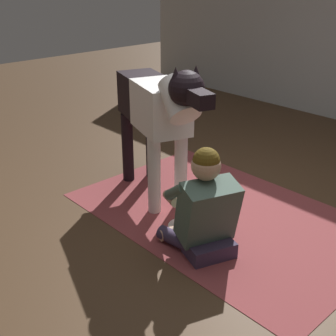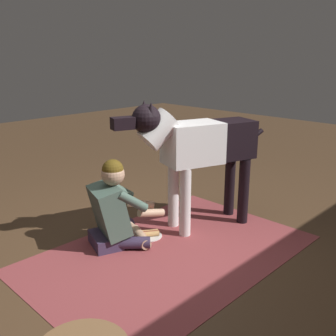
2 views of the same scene
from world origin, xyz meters
The scene contains 5 objects.
ground_plane centered at (0.00, 0.00, 0.00)m, with size 15.25×15.25×0.00m, color #4D3622.
area_rug centered at (-0.11, 0.05, 0.00)m, with size 2.48×1.63×0.01m, color brown.
person_sitting_on_floor centered at (0.11, -0.43, 0.33)m, with size 0.73×0.60×0.81m.
large_dog centered at (-0.71, -0.15, 0.84)m, with size 1.58×0.69×1.30m.
hot_dog_on_plate centered at (-0.20, -0.33, 0.02)m, with size 0.26×0.26×0.06m.
Camera 2 is at (2.15, 2.24, 1.72)m, focal length 42.12 mm.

